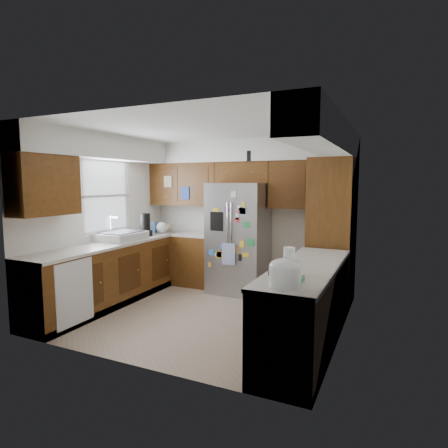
% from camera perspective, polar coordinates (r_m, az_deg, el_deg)
% --- Properties ---
extents(floor, '(3.60, 3.60, 0.00)m').
position_cam_1_polar(floor, '(5.33, -2.90, -13.51)').
color(floor, tan).
rests_on(floor, ground).
extents(room_shell, '(3.64, 3.24, 2.52)m').
position_cam_1_polar(room_shell, '(5.38, -2.20, 6.49)').
color(room_shell, white).
rests_on(room_shell, ground).
extents(left_counter_run, '(1.36, 3.20, 0.92)m').
position_cam_1_polar(left_counter_run, '(5.95, -14.57, -7.26)').
color(left_counter_run, '#44290D').
rests_on(left_counter_run, ground).
extents(right_counter_run, '(0.63, 2.25, 0.92)m').
position_cam_1_polar(right_counter_run, '(4.28, 12.48, -12.74)').
color(right_counter_run, '#44290D').
rests_on(right_counter_run, ground).
extents(pantry, '(0.60, 0.90, 2.15)m').
position_cam_1_polar(pantry, '(5.69, 16.14, -1.31)').
color(pantry, '#44290D').
rests_on(pantry, ground).
extents(fridge, '(0.90, 0.79, 1.80)m').
position_cam_1_polar(fridge, '(6.17, 2.25, -2.13)').
color(fridge, '#95969A').
rests_on(fridge, ground).
extents(bridge_cabinet, '(0.96, 0.34, 0.35)m').
position_cam_1_polar(bridge_cabinet, '(6.31, 3.09, 7.84)').
color(bridge_cabinet, '#44290D').
rests_on(bridge_cabinet, fridge).
extents(fridge_top_items, '(0.78, 0.34, 0.31)m').
position_cam_1_polar(fridge_top_items, '(6.33, 1.97, 10.67)').
color(fridge_top_items, '#1138B2').
rests_on(fridge_top_items, bridge_cabinet).
extents(sink_assembly, '(0.52, 0.70, 0.37)m').
position_cam_1_polar(sink_assembly, '(5.99, -15.32, -1.76)').
color(sink_assembly, silver).
rests_on(sink_assembly, left_counter_run).
extents(left_counter_clutter, '(0.41, 0.88, 0.38)m').
position_cam_1_polar(left_counter_clutter, '(6.53, -10.82, -0.44)').
color(left_counter_clutter, black).
rests_on(left_counter_clutter, left_counter_run).
extents(rice_cooker, '(0.29, 0.28, 0.25)m').
position_cam_1_polar(rice_cooker, '(3.26, 9.29, -7.24)').
color(rice_cooker, white).
rests_on(rice_cooker, right_counter_run).
extents(paper_towel, '(0.11, 0.11, 0.25)m').
position_cam_1_polar(paper_towel, '(3.76, 9.90, -5.41)').
color(paper_towel, white).
rests_on(paper_towel, right_counter_run).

